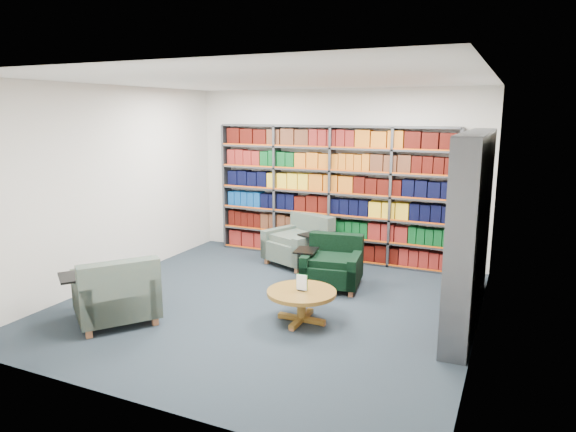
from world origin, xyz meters
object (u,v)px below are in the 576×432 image
at_px(chair_green_right, 333,266).
at_px(chair_teal_left, 302,244).
at_px(chair_teal_front, 117,296).
at_px(coffee_table, 302,297).

bearing_deg(chair_green_right, chair_teal_left, 135.34).
distance_m(chair_teal_front, coffee_table, 2.16).
xyz_separation_m(chair_teal_left, chair_teal_front, (-1.02, -3.12, 0.01)).
xyz_separation_m(chair_green_right, coffee_table, (0.10, -1.39, 0.02)).
distance_m(chair_teal_left, chair_green_right, 1.17).
relative_size(chair_green_right, coffee_table, 1.19).
xyz_separation_m(chair_teal_left, chair_green_right, (0.83, -0.82, -0.03)).
bearing_deg(coffee_table, chair_teal_left, 112.94).
relative_size(chair_green_right, chair_teal_front, 0.79).
distance_m(chair_teal_left, chair_teal_front, 3.28).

